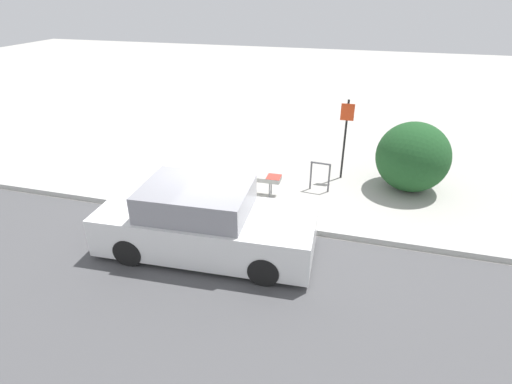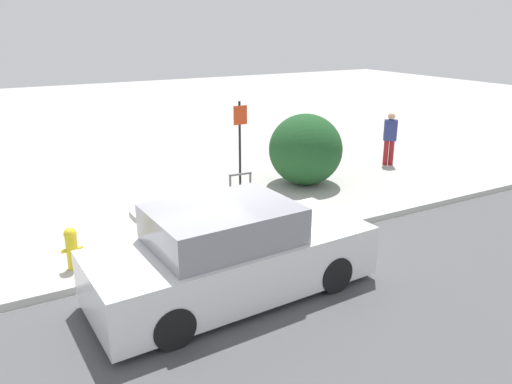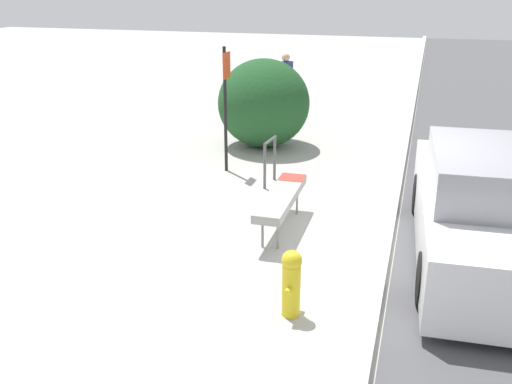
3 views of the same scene
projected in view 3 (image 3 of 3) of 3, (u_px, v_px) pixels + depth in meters
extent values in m
plane|color=#ADAAA3|center=(384.00, 244.00, 7.83)|extent=(60.00, 60.00, 0.00)
cube|color=#B7B7B2|center=(385.00, 240.00, 7.81)|extent=(60.00, 0.20, 0.13)
cylinder|color=gray|center=(278.00, 234.00, 7.62)|extent=(0.04, 0.04, 0.44)
cylinder|color=gray|center=(297.00, 201.00, 8.74)|extent=(0.04, 0.04, 0.44)
cylinder|color=gray|center=(262.00, 232.00, 7.67)|extent=(0.04, 0.04, 0.44)
cylinder|color=gray|center=(284.00, 200.00, 8.79)|extent=(0.04, 0.04, 0.44)
cube|color=#999993|center=(281.00, 197.00, 8.11)|extent=(1.79, 0.41, 0.12)
cube|color=red|center=(292.00, 177.00, 8.72)|extent=(0.36, 0.38, 0.01)
cylinder|color=#515156|center=(265.00, 167.00, 9.75)|extent=(0.05, 0.05, 0.80)
cylinder|color=#515156|center=(275.00, 159.00, 10.19)|extent=(0.05, 0.05, 0.80)
cylinder|color=#515156|center=(270.00, 140.00, 9.83)|extent=(0.55, 0.10, 0.05)
cylinder|color=black|center=(225.00, 111.00, 10.43)|extent=(0.06, 0.06, 2.30)
cube|color=red|center=(227.00, 65.00, 10.13)|extent=(0.36, 0.02, 0.46)
cylinder|color=gold|center=(291.00, 290.00, 6.09)|extent=(0.20, 0.20, 0.60)
sphere|color=gold|center=(292.00, 260.00, 5.96)|extent=(0.22, 0.22, 0.22)
cylinder|color=gold|center=(288.00, 292.00, 5.94)|extent=(0.08, 0.07, 0.07)
cylinder|color=gold|center=(294.00, 279.00, 6.19)|extent=(0.08, 0.07, 0.07)
ellipsoid|color=#1E4C23|center=(264.00, 103.00, 12.09)|extent=(1.92, 1.95, 1.87)
cylinder|color=maroon|center=(287.00, 99.00, 15.37)|extent=(0.15, 0.15, 0.75)
cylinder|color=maroon|center=(283.00, 99.00, 15.27)|extent=(0.15, 0.15, 0.75)
cube|color=navy|center=(286.00, 73.00, 15.08)|extent=(0.41, 0.36, 0.62)
sphere|color=tan|center=(286.00, 57.00, 14.93)|extent=(0.21, 0.21, 0.21)
cylinder|color=black|center=(419.00, 194.00, 8.81)|extent=(0.61, 0.21, 0.60)
cylinder|color=black|center=(426.00, 279.00, 6.31)|extent=(0.61, 0.21, 0.60)
cube|color=white|center=(489.00, 219.00, 7.30)|extent=(4.52, 1.96, 0.82)
cube|color=gray|center=(499.00, 174.00, 6.90)|extent=(2.20, 1.67, 0.58)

